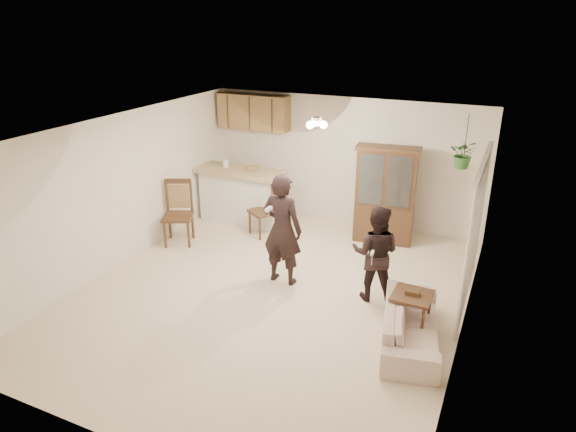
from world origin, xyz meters
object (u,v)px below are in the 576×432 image
at_px(china_hutch, 385,196).
at_px(chair_bar, 179,226).
at_px(sofa, 412,316).
at_px(adult, 282,229).
at_px(child, 375,257).
at_px(chair_hutch_right, 373,218).
at_px(chair_hutch_left, 263,220).
at_px(side_table, 411,312).

relative_size(china_hutch, chair_bar, 1.53).
xyz_separation_m(sofa, adult, (-2.19, 0.76, 0.53)).
bearing_deg(adult, china_hutch, -113.07).
distance_m(child, chair_hutch_right, 2.47).
xyz_separation_m(child, chair_hutch_right, (-0.68, 2.35, -0.36)).
distance_m(china_hutch, chair_hutch_right, 0.67).
relative_size(adult, chair_hutch_left, 1.71).
bearing_deg(chair_bar, sofa, -40.43).
bearing_deg(chair_hutch_left, chair_bar, -108.97).
height_order(sofa, chair_hutch_right, chair_hutch_right).
xyz_separation_m(adult, chair_hutch_left, (-1.11, 1.51, -0.60)).
relative_size(adult, china_hutch, 1.01).
xyz_separation_m(side_table, chair_hutch_right, (-1.36, 2.97, 0.03)).
xyz_separation_m(sofa, chair_hutch_left, (-3.29, 2.27, -0.07)).
bearing_deg(chair_hutch_right, child, 108.77).
bearing_deg(chair_hutch_right, sofa, 116.44).
distance_m(chair_hutch_left, chair_hutch_right, 2.09).
distance_m(side_table, chair_bar, 4.60).
bearing_deg(china_hutch, chair_bar, -160.85).
height_order(china_hutch, chair_hutch_left, china_hutch).
relative_size(china_hutch, chair_hutch_left, 1.70).
height_order(adult, chair_bar, adult).
bearing_deg(child, china_hutch, -85.07).
bearing_deg(child, side_table, 130.99).
distance_m(adult, side_table, 2.28).
bearing_deg(chair_bar, side_table, -37.90).
height_order(chair_bar, chair_hutch_left, chair_bar).
relative_size(sofa, adult, 1.04).
distance_m(sofa, child, 1.17).
height_order(child, chair_hutch_right, child).
height_order(adult, child, adult).
relative_size(child, chair_bar, 1.16).
relative_size(child, china_hutch, 0.75).
bearing_deg(side_table, adult, 165.94).
relative_size(side_table, chair_hutch_left, 0.59).
height_order(adult, side_table, adult).
xyz_separation_m(side_table, chair_bar, (-4.48, 1.06, 0.04)).
bearing_deg(sofa, chair_bar, 62.31).
distance_m(adult, china_hutch, 2.42).
bearing_deg(chair_hutch_right, chair_hutch_left, 28.82).
relative_size(side_table, chair_hutch_right, 0.55).
bearing_deg(china_hutch, child, -85.88).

